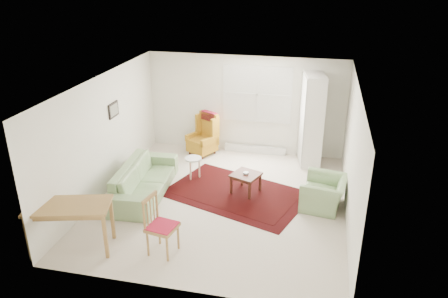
% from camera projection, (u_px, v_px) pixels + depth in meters
% --- Properties ---
extents(room, '(5.04, 5.54, 2.51)m').
position_uv_depth(room, '(224.00, 141.00, 8.75)').
color(room, beige).
rests_on(room, ground).
extents(rug, '(3.31, 2.68, 0.03)m').
position_uv_depth(rug, '(236.00, 193.00, 9.32)').
color(rug, black).
rests_on(rug, ground).
extents(sofa, '(1.06, 2.35, 0.92)m').
position_uv_depth(sofa, '(144.00, 174.00, 9.17)').
color(sofa, '#84A56E').
rests_on(sofa, ground).
extents(armchair, '(0.96, 1.06, 0.74)m').
position_uv_depth(armchair, '(324.00, 190.00, 8.72)').
color(armchair, '#84A56E').
rests_on(armchair, ground).
extents(wingback_chair, '(0.86, 0.88, 1.08)m').
position_uv_depth(wingback_chair, '(202.00, 134.00, 11.10)').
color(wingback_chair, '#B7801C').
rests_on(wingback_chair, ground).
extents(coffee_table, '(0.70, 0.70, 0.44)m').
position_uv_depth(coffee_table, '(246.00, 183.00, 9.32)').
color(coffee_table, '#491F16').
rests_on(coffee_table, ground).
extents(stool, '(0.47, 0.47, 0.51)m').
position_uv_depth(stool, '(193.00, 168.00, 9.94)').
color(stool, white).
rests_on(stool, ground).
extents(cabinet, '(0.61, 0.96, 2.22)m').
position_uv_depth(cabinet, '(312.00, 120.00, 10.39)').
color(cabinet, white).
rests_on(cabinet, ground).
extents(desk, '(1.49, 1.01, 0.86)m').
position_uv_depth(desk, '(72.00, 227.00, 7.39)').
color(desk, '#A27841').
rests_on(desk, ground).
extents(desk_chair, '(0.54, 0.54, 1.05)m').
position_uv_depth(desk_chair, '(162.00, 226.00, 7.25)').
color(desk_chair, '#A27841').
rests_on(desk_chair, ground).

